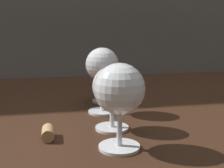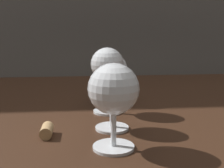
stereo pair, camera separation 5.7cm
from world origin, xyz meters
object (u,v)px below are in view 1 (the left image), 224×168
object	(u,v)px
wine_glass_empty	(112,88)
cork	(48,133)
wine_glass_white	(102,66)
wine_glass_rose	(120,91)
wine_glass_merlot	(104,70)

from	to	relation	value
wine_glass_empty	cork	bearing A→B (deg)	-167.11
wine_glass_white	cork	world-z (taller)	wine_glass_white
wine_glass_rose	wine_glass_merlot	world-z (taller)	wine_glass_rose
wine_glass_rose	wine_glass_empty	size ratio (longest dim) A/B	1.15
wine_glass_white	wine_glass_merlot	bearing A→B (deg)	78.25
wine_glass_empty	wine_glass_white	size ratio (longest dim) A/B	0.82
wine_glass_rose	wine_glass_empty	world-z (taller)	wine_glass_rose
wine_glass_rose	wine_glass_empty	bearing A→B (deg)	86.14
wine_glass_rose	wine_glass_merlot	xyz separation A→B (m)	(0.03, 0.30, -0.01)
wine_glass_rose	cork	distance (m)	0.16
cork	wine_glass_rose	bearing A→B (deg)	-29.58
cork	wine_glass_empty	bearing A→B (deg)	12.89
wine_glass_white	cork	bearing A→B (deg)	-130.62
wine_glass_empty	wine_glass_rose	bearing A→B (deg)	-93.86
wine_glass_empty	wine_glass_merlot	world-z (taller)	wine_glass_merlot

